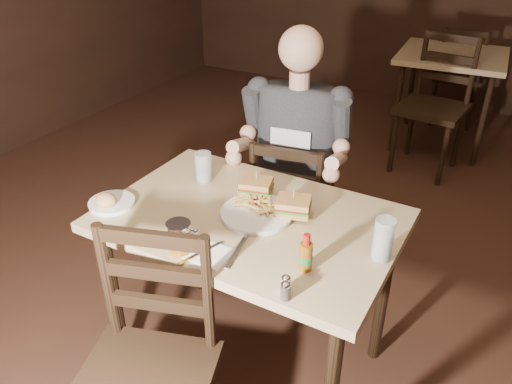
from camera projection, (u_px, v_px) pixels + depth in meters
The scene contains 23 objects.
room_shell at pixel (336, 34), 1.74m from camera, with size 7.00×7.00×7.00m.
main_table at pixel (250, 236), 1.93m from camera, with size 1.11×0.75×0.77m.
bg_table at pixel (451, 64), 3.96m from camera, with size 0.85×0.85×0.77m.
chair_far at pixel (294, 209), 2.57m from camera, with size 0.39×0.43×0.85m, color black, non-canonical shape.
bg_chair_far at pixel (457, 76), 4.50m from camera, with size 0.41×0.45×0.88m, color black, non-canonical shape.
bg_chair_near at pixel (432, 108), 3.64m from camera, with size 0.46×0.50×0.99m, color black, non-canonical shape.
diner at pixel (295, 129), 2.29m from camera, with size 0.52×0.41×0.91m, color #34353A, non-canonical shape.
dinner_plate at pixel (257, 214), 1.88m from camera, with size 0.27×0.27×0.02m, color white.
sandwich_left at pixel (256, 182), 1.98m from camera, with size 0.12×0.10×0.10m, color tan, non-canonical shape.
sandwich_right at pixel (293, 201), 1.85m from camera, with size 0.12×0.10×0.10m, color tan, non-canonical shape.
fries_pile at pixel (253, 202), 1.91m from camera, with size 0.22×0.16×0.04m, color #E6BD64, non-canonical shape.
ketchup_dollop at pixel (257, 201), 1.93m from camera, with size 0.05×0.05×0.01m, color maroon.
glass_left at pixel (203, 167), 2.09m from camera, with size 0.07×0.07×0.13m, color silver.
glass_right at pixel (383, 239), 1.62m from camera, with size 0.07×0.07×0.15m, color silver.
hot_sauce at pixel (306, 252), 1.58m from camera, with size 0.04×0.04×0.14m, color brown, non-canonical shape.
salt_shaker at pixel (286, 284), 1.51m from camera, with size 0.03×0.03×0.05m, color white, non-canonical shape.
pepper_shaker at pixel (285, 291), 1.48m from camera, with size 0.03×0.03×0.06m, color #38332D, non-canonical shape.
syrup_dispenser at pixel (179, 237), 1.67m from camera, with size 0.09×0.09×0.11m, color brown, non-canonical shape.
napkin at pixel (210, 254), 1.68m from camera, with size 0.14×0.13×0.00m, color white.
knife at pixel (239, 248), 1.70m from camera, with size 0.01×0.24×0.01m, color silver.
fork at pixel (201, 253), 1.68m from camera, with size 0.01×0.18×0.01m, color silver.
side_plate at pixel (112, 204), 1.95m from camera, with size 0.17×0.17×0.01m, color white.
bread_roll at pixel (106, 200), 1.91m from camera, with size 0.09×0.07×0.05m, color tan.
Camera 1 is at (0.62, -1.69, 1.80)m, focal length 35.00 mm.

